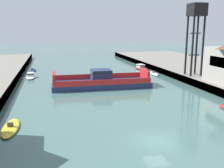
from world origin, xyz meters
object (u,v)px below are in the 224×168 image
at_px(moored_boat_near_left, 141,67).
at_px(crane_tower, 196,19).
at_px(moored_boat_mid_left, 31,76).
at_px(moored_boat_near_right, 154,73).
at_px(chain_ferry, 101,82).
at_px(moored_boat_far_left, 11,128).
at_px(moored_boat_far_right, 32,71).

relative_size(moored_boat_near_left, crane_tower, 0.45).
xyz_separation_m(moored_boat_mid_left, crane_tower, (36.86, -13.70, 13.58)).
relative_size(moored_boat_near_right, crane_tower, 0.43).
bearing_deg(moored_boat_near_right, crane_tower, -66.55).
bearing_deg(moored_boat_near_right, chain_ferry, -145.07).
relative_size(chain_ferry, moored_boat_mid_left, 3.23).
bearing_deg(moored_boat_mid_left, moored_boat_near_left, 11.61).
relative_size(chain_ferry, moored_boat_near_right, 2.96).
height_order(moored_boat_near_left, crane_tower, crane_tower).
relative_size(moored_boat_near_left, moored_boat_far_left, 1.10).
xyz_separation_m(moored_boat_near_left, moored_boat_mid_left, (-31.68, -6.51, -0.09)).
bearing_deg(moored_boat_mid_left, moored_boat_near_right, -4.37).
bearing_deg(crane_tower, chain_ferry, -178.70).
bearing_deg(moored_boat_near_left, chain_ferry, -128.62).
bearing_deg(moored_boat_near_right, moored_boat_mid_left, 175.63).
bearing_deg(moored_boat_near_right, moored_boat_far_right, 158.55).
xyz_separation_m(chain_ferry, moored_boat_far_left, (-15.28, -20.31, -0.90)).
height_order(moored_boat_far_right, crane_tower, crane_tower).
distance_m(moored_boat_mid_left, moored_boat_far_left, 34.50).
bearing_deg(moored_boat_near_right, moored_boat_far_left, -135.04).
height_order(chain_ferry, moored_boat_mid_left, chain_ferry).
distance_m(chain_ferry, moored_boat_near_right, 20.55).
height_order(moored_boat_near_left, moored_boat_near_right, moored_boat_near_left).
relative_size(moored_boat_near_right, moored_boat_far_right, 1.11).
xyz_separation_m(moored_boat_far_right, crane_tower, (37.06, -23.91, 13.82)).
distance_m(moored_boat_far_left, moored_boat_far_right, 44.71).
bearing_deg(moored_boat_near_left, moored_boat_mid_left, -168.39).
bearing_deg(moored_boat_far_left, moored_boat_near_right, 44.96).
bearing_deg(moored_boat_near_left, crane_tower, -75.63).
relative_size(moored_boat_far_right, crane_tower, 0.39).
bearing_deg(chain_ferry, moored_boat_far_right, 122.18).
height_order(moored_boat_far_left, crane_tower, crane_tower).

